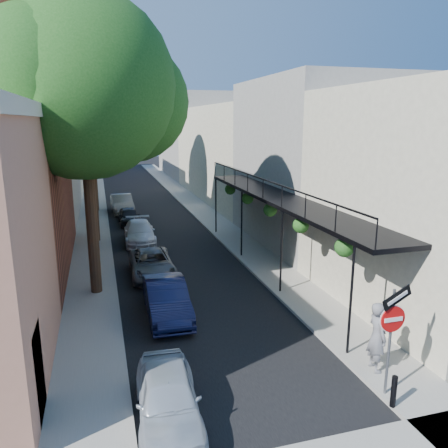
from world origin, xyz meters
TOP-DOWN VIEW (x-y plane):
  - road_surface at (0.00, 30.00)m, footprint 6.00×64.00m
  - sidewalk_left at (-4.00, 30.00)m, footprint 2.00×64.00m
  - sidewalk_right at (4.00, 30.00)m, footprint 2.00×64.00m
  - buildings_left at (-9.30, 28.76)m, footprint 10.10×59.10m
  - buildings_right at (8.99, 29.49)m, footprint 9.80×55.00m
  - sign_post at (3.16, 0.97)m, footprint 0.89×0.17m
  - bollard at (3.00, 0.50)m, footprint 0.14×0.14m
  - oak_near at (-3.37, 10.26)m, footprint 7.48×6.80m
  - oak_mid at (-3.42, 18.23)m, footprint 6.60×6.00m
  - oak_far at (-3.35, 27.27)m, footprint 7.70×7.00m
  - parked_car_a at (-2.22, 1.62)m, footprint 1.66×3.65m
  - parked_car_b at (-1.40, 7.20)m, footprint 1.45×4.00m
  - parked_car_c at (-1.40, 11.53)m, footprint 1.93×4.09m
  - parked_car_d at (-1.40, 17.34)m, footprint 1.82×4.17m
  - parked_car_e at (-1.66, 22.01)m, footprint 1.39×3.35m
  - parked_car_f at (-1.89, 26.06)m, footprint 1.66×4.25m
  - pedestrian at (3.55, 2.02)m, footprint 0.54×0.76m

SIDE VIEW (x-z plane):
  - road_surface at x=0.00m, z-range 0.00..0.01m
  - sidewalk_left at x=-4.00m, z-range 0.00..0.12m
  - sidewalk_right at x=4.00m, z-range 0.00..0.12m
  - bollard at x=3.00m, z-range 0.12..0.92m
  - parked_car_c at x=-1.40m, z-range 0.00..1.13m
  - parked_car_e at x=-1.66m, z-range 0.00..1.13m
  - parked_car_d at x=-1.40m, z-range 0.00..1.19m
  - parked_car_a at x=-2.22m, z-range 0.00..1.21m
  - parked_car_b at x=-1.40m, z-range 0.00..1.31m
  - parked_car_f at x=-1.89m, z-range 0.00..1.38m
  - pedestrian at x=3.55m, z-range 0.12..2.08m
  - sign_post at x=3.16m, z-range 0.54..3.53m
  - buildings_right at x=8.99m, z-range -0.58..9.42m
  - buildings_left at x=-9.30m, z-range -1.06..10.94m
  - oak_mid at x=-3.42m, z-range 1.96..12.16m
  - oak_near at x=-3.37m, z-range 2.17..13.59m
  - oak_far at x=-3.35m, z-range 2.31..14.21m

